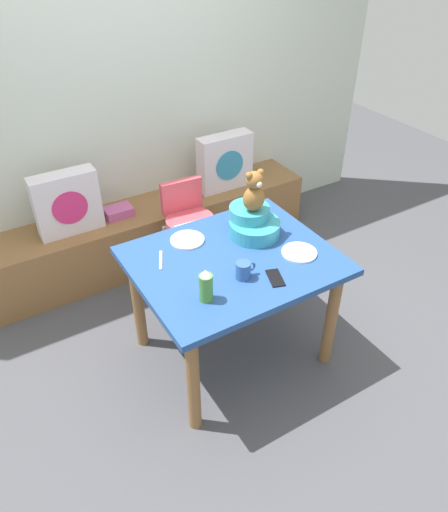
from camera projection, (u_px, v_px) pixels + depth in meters
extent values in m
plane|color=#4C4C51|center=(232.00, 350.00, 3.13)|extent=(8.00, 8.00, 0.00)
cube|color=silver|center=(123.00, 86.00, 3.38)|extent=(4.40, 0.10, 2.60)
cube|color=olive|center=(152.00, 232.00, 3.83)|extent=(2.60, 0.44, 0.46)
cube|color=silver|center=(67.00, 203.00, 3.30)|extent=(0.44, 0.14, 0.44)
cylinder|color=#E02D72|center=(70.00, 208.00, 3.25)|extent=(0.24, 0.01, 0.24)
cube|color=silver|center=(225.00, 162.00, 3.82)|extent=(0.44, 0.14, 0.44)
cylinder|color=teal|center=(230.00, 166.00, 3.77)|extent=(0.24, 0.01, 0.24)
cube|color=#C15896|center=(119.00, 212.00, 3.57)|extent=(0.20, 0.14, 0.07)
cube|color=#264C8C|center=(233.00, 261.00, 2.71)|extent=(1.10, 0.90, 0.04)
cylinder|color=olive|center=(193.00, 383.00, 2.49)|extent=(0.07, 0.07, 0.70)
cylinder|color=olive|center=(331.00, 318.00, 2.87)|extent=(0.07, 0.07, 0.70)
cylinder|color=olive|center=(138.00, 302.00, 2.99)|extent=(0.07, 0.07, 0.70)
cylinder|color=olive|center=(262.00, 256.00, 3.37)|extent=(0.07, 0.07, 0.70)
cylinder|color=#D84C59|center=(190.00, 225.00, 3.40)|extent=(0.34, 0.34, 0.10)
cube|color=#D84C59|center=(181.00, 196.00, 3.41)|extent=(0.30, 0.07, 0.24)
cube|color=white|center=(201.00, 229.00, 3.23)|extent=(0.31, 0.22, 0.02)
cylinder|color=silver|center=(184.00, 273.00, 3.41)|extent=(0.03, 0.03, 0.46)
cylinder|color=silver|center=(218.00, 261.00, 3.53)|extent=(0.03, 0.03, 0.46)
cylinder|color=silver|center=(166.00, 253.00, 3.61)|extent=(0.03, 0.03, 0.46)
cylinder|color=silver|center=(199.00, 242.00, 3.72)|extent=(0.03, 0.03, 0.46)
cylinder|color=teal|center=(255.00, 228.00, 2.86)|extent=(0.30, 0.30, 0.09)
cylinder|color=teal|center=(249.00, 212.00, 2.85)|extent=(0.24, 0.24, 0.07)
ellipsoid|color=olive|center=(254.00, 199.00, 2.76)|extent=(0.13, 0.11, 0.15)
sphere|color=olive|center=(255.00, 180.00, 2.69)|extent=(0.10, 0.10, 0.10)
sphere|color=beige|center=(259.00, 184.00, 2.66)|extent=(0.04, 0.04, 0.04)
sphere|color=olive|center=(249.00, 175.00, 2.65)|extent=(0.04, 0.04, 0.04)
sphere|color=olive|center=(260.00, 172.00, 2.68)|extent=(0.04, 0.04, 0.04)
cylinder|color=#4C8C33|center=(206.00, 288.00, 2.37)|extent=(0.07, 0.07, 0.15)
cone|color=white|center=(206.00, 273.00, 2.32)|extent=(0.06, 0.06, 0.03)
cylinder|color=#335999|center=(243.00, 270.00, 2.53)|extent=(0.08, 0.08, 0.09)
torus|color=#335999|center=(251.00, 267.00, 2.55)|extent=(0.06, 0.01, 0.06)
cylinder|color=white|center=(299.00, 253.00, 2.73)|extent=(0.20, 0.20, 0.01)
cylinder|color=white|center=(187.00, 240.00, 2.83)|extent=(0.20, 0.20, 0.01)
cube|color=black|center=(275.00, 278.00, 2.55)|extent=(0.11, 0.16, 0.01)
cube|color=silver|center=(161.00, 260.00, 2.68)|extent=(0.09, 0.16, 0.01)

